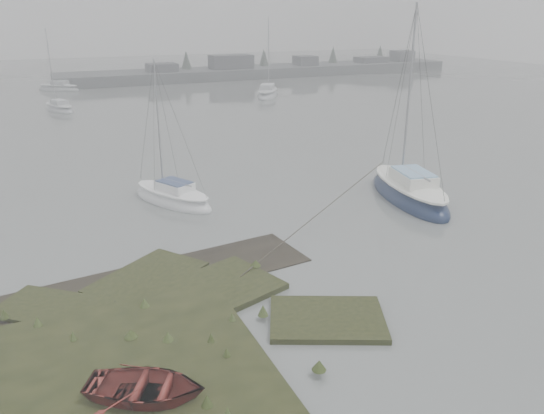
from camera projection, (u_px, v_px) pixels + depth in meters
The scene contains 8 objects.
ground at pixel (130, 132), 42.26m from camera, with size 160.00×160.00×0.00m, color slate.
far_shoreline at pixel (272, 70), 79.62m from camera, with size 60.00×8.00×4.15m.
sailboat_main at pixel (409, 193), 27.02m from camera, with size 3.78×7.54×10.17m.
sailboat_white at pixel (173, 198), 26.56m from camera, with size 3.94×5.51×7.48m.
sailboat_far_a at pixel (59, 109), 51.27m from camera, with size 3.26×5.29×7.09m.
sailboat_far_b at pixel (268, 94), 60.06m from camera, with size 5.23×6.67×9.19m.
sailboat_far_c at pixel (59, 89), 64.60m from camera, with size 5.45×4.99×7.88m.
dinghy at pixel (146, 387), 12.72m from camera, with size 2.08×2.91×0.60m, color maroon.
Camera 1 is at (-6.88, -12.69, 8.98)m, focal length 35.00 mm.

